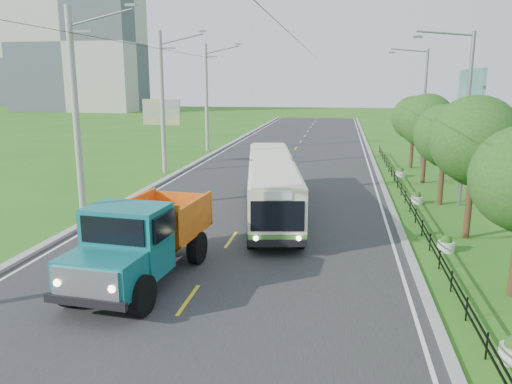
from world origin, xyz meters
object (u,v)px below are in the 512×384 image
(pole_near, at_px, (76,112))
(billboard_right, at_px, (470,101))
(planter_near, at_px, (446,244))
(dump_truck, at_px, (142,235))
(pole_far, at_px, (207,97))
(planter_mid, at_px, (417,198))
(bus, at_px, (272,181))
(tree_third, at_px, (475,144))
(planter_far, at_px, (400,173))
(billboard_left, at_px, (162,116))
(tree_back, at_px, (414,120))
(tree_fifth, at_px, (427,124))
(tree_fourth, at_px, (445,138))
(streetlight_far, at_px, (422,103))
(pole_mid, at_px, (163,102))

(pole_near, distance_m, billboard_right, 23.32)
(planter_near, height_order, dump_truck, dump_truck)
(pole_near, relative_size, pole_far, 1.00)
(pole_near, xyz_separation_m, planter_mid, (16.86, 5.00, -4.81))
(billboard_right, distance_m, dump_truck, 23.84)
(pole_near, distance_m, pole_far, 24.00)
(bus, bearing_deg, pole_near, -178.61)
(bus, bearing_deg, planter_near, -42.32)
(tree_third, height_order, planter_far, tree_third)
(planter_near, distance_m, billboard_left, 25.78)
(tree_back, distance_m, bus, 17.79)
(dump_truck, bearing_deg, billboard_left, 113.43)
(billboard_right, bearing_deg, planter_far, 151.61)
(tree_fifth, relative_size, planter_near, 8.66)
(tree_fourth, xyz_separation_m, billboard_right, (2.44, 5.86, 1.76))
(pole_far, height_order, bus, pole_far)
(tree_third, height_order, billboard_left, tree_third)
(planter_mid, xyz_separation_m, billboard_left, (-18.10, 10.00, 3.58))
(tree_fifth, bearing_deg, tree_third, -90.00)
(bus, distance_m, dump_truck, 10.04)
(billboard_left, xyz_separation_m, billboard_right, (21.80, -4.00, 1.48))
(tree_back, distance_m, planter_far, 5.48)
(tree_third, xyz_separation_m, streetlight_far, (0.79, 19.86, 0.92))
(streetlight_far, bearing_deg, bus, -119.22)
(pole_far, bearing_deg, bus, -67.24)
(pole_mid, bearing_deg, tree_third, -35.36)
(streetlight_far, height_order, planter_far, streetlight_far)
(pole_near, relative_size, pole_mid, 1.00)
(pole_near, relative_size, tree_fifth, 1.72)
(tree_third, height_order, bus, tree_third)
(tree_fourth, height_order, tree_fifth, tree_fifth)
(tree_fourth, height_order, bus, tree_fourth)
(tree_back, bearing_deg, streetlight_far, 67.08)
(bus, relative_size, dump_truck, 2.04)
(streetlight_far, bearing_deg, planter_mid, -98.30)
(pole_far, distance_m, planter_near, 32.19)
(streetlight_far, distance_m, billboard_left, 20.56)
(tree_third, distance_m, bus, 9.52)
(bus, bearing_deg, billboard_left, 118.92)
(planter_far, height_order, billboard_right, billboard_right)
(tree_back, bearing_deg, billboard_left, -173.69)
(streetlight_far, relative_size, planter_far, 13.54)
(planter_near, xyz_separation_m, bus, (-7.56, 4.83, 1.31))
(streetlight_far, distance_m, billboard_right, 8.18)
(dump_truck, bearing_deg, tree_back, 69.70)
(tree_fourth, distance_m, billboard_left, 21.72)
(tree_fourth, xyz_separation_m, planter_near, (-1.26, -8.14, -3.30))
(billboard_right, bearing_deg, pole_near, -151.86)
(bus, bearing_deg, billboard_right, 29.41)
(pole_far, xyz_separation_m, dump_truck, (6.35, -31.76, -3.52))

